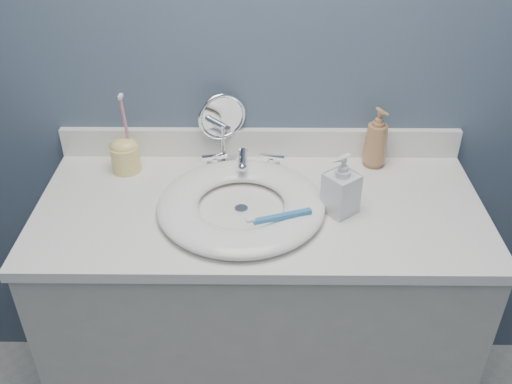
{
  "coord_description": "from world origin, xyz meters",
  "views": [
    {
      "loc": [
        -0.0,
        -0.3,
        1.78
      ],
      "look_at": [
        -0.01,
        0.94,
        0.94
      ],
      "focal_mm": 40.0,
      "sensor_mm": 36.0,
      "label": 1
    }
  ],
  "objects_px": {
    "makeup_mirror": "(222,124)",
    "soap_bottle_amber": "(377,138)",
    "soap_bottle_clear": "(342,184)",
    "toothbrush_holder": "(125,154)"
  },
  "relations": [
    {
      "from": "makeup_mirror",
      "to": "soap_bottle_amber",
      "type": "height_order",
      "value": "makeup_mirror"
    },
    {
      "from": "soap_bottle_clear",
      "to": "toothbrush_holder",
      "type": "relative_size",
      "value": 0.7
    },
    {
      "from": "soap_bottle_amber",
      "to": "makeup_mirror",
      "type": "bearing_deg",
      "value": 148.23
    },
    {
      "from": "soap_bottle_clear",
      "to": "toothbrush_holder",
      "type": "bearing_deg",
      "value": -146.94
    },
    {
      "from": "soap_bottle_amber",
      "to": "soap_bottle_clear",
      "type": "height_order",
      "value": "soap_bottle_amber"
    },
    {
      "from": "soap_bottle_clear",
      "to": "toothbrush_holder",
      "type": "distance_m",
      "value": 0.64
    },
    {
      "from": "soap_bottle_clear",
      "to": "soap_bottle_amber",
      "type": "bearing_deg",
      "value": 113.06
    },
    {
      "from": "soap_bottle_clear",
      "to": "makeup_mirror",
      "type": "bearing_deg",
      "value": -168.19
    },
    {
      "from": "makeup_mirror",
      "to": "toothbrush_holder",
      "type": "xyz_separation_m",
      "value": [
        -0.28,
        -0.07,
        -0.06
      ]
    },
    {
      "from": "makeup_mirror",
      "to": "toothbrush_holder",
      "type": "distance_m",
      "value": 0.3
    }
  ]
}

